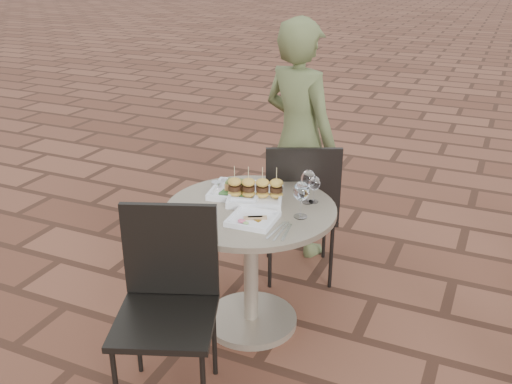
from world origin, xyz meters
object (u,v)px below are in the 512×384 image
at_px(cafe_table, 251,248).
at_px(plate_salmon, 237,190).
at_px(chair_near, 168,290).
at_px(chair_far, 301,202).
at_px(plate_tuna, 253,219).
at_px(plate_sliders, 255,192).
at_px(diner, 299,140).

xyz_separation_m(cafe_table, plate_salmon, (-0.14, 0.13, 0.27)).
xyz_separation_m(chair_near, plate_salmon, (-0.01, 0.75, 0.20)).
distance_m(cafe_table, chair_far, 0.56).
relative_size(chair_near, plate_tuna, 3.97).
height_order(plate_salmon, plate_sliders, plate_sliders).
distance_m(diner, plate_sliders, 0.88).
distance_m(chair_far, plate_salmon, 0.52).
relative_size(plate_sliders, plate_tuna, 1.57).
bearing_deg(plate_sliders, plate_salmon, 166.97).
xyz_separation_m(cafe_table, plate_tuna, (0.08, -0.15, 0.26)).
bearing_deg(chair_near, diner, 67.45).
height_order(cafe_table, chair_near, chair_near).
relative_size(cafe_table, plate_tuna, 3.85).
bearing_deg(plate_sliders, diner, 94.83).
bearing_deg(chair_near, plate_tuna, 44.58).
height_order(chair_far, plate_sliders, chair_far).
height_order(cafe_table, plate_sliders, plate_sliders).
distance_m(chair_near, plate_tuna, 0.55).
relative_size(chair_near, diner, 0.58).
height_order(cafe_table, plate_tuna, plate_tuna).
bearing_deg(chair_far, plate_tuna, 65.59).
bearing_deg(cafe_table, plate_tuna, -62.14).
height_order(chair_near, plate_salmon, chair_near).
xyz_separation_m(cafe_table, chair_far, (0.08, 0.55, 0.07)).
bearing_deg(chair_near, plate_salmon, 69.85).
bearing_deg(plate_sliders, chair_near, -98.75).
distance_m(diner, plate_tuna, 1.14).
height_order(chair_far, plate_tuna, chair_far).
relative_size(chair_far, diner, 0.58).
distance_m(cafe_table, plate_sliders, 0.31).
bearing_deg(plate_salmon, chair_far, 61.89).
relative_size(chair_near, plate_sliders, 2.54).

